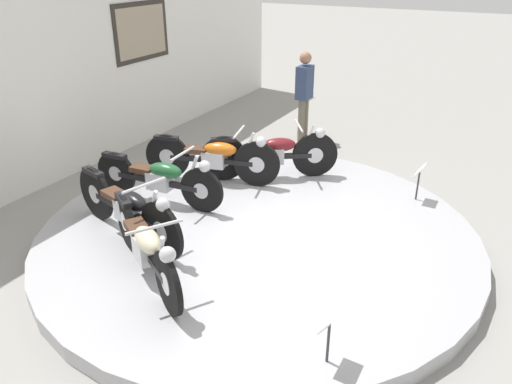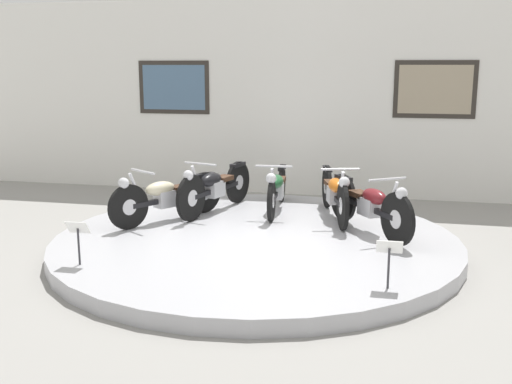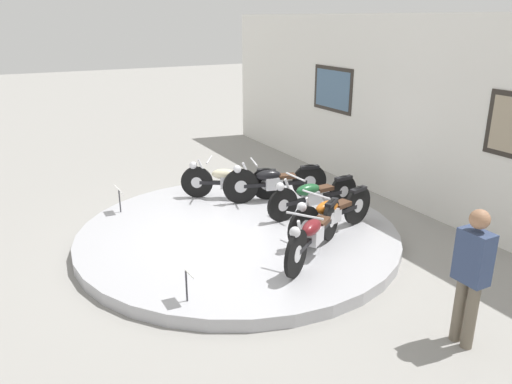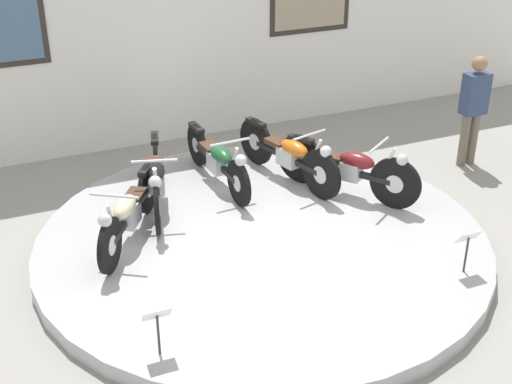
% 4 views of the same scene
% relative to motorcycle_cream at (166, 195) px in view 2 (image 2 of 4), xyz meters
% --- Properties ---
extents(ground_plane, '(60.00, 60.00, 0.00)m').
position_rel_motorcycle_cream_xyz_m(ground_plane, '(1.44, -0.51, -0.57)').
color(ground_plane, gray).
extents(display_platform, '(5.29, 5.29, 0.19)m').
position_rel_motorcycle_cream_xyz_m(display_platform, '(1.44, -0.51, -0.47)').
color(display_platform, '#ADADB2').
rests_on(display_platform, ground_plane).
extents(back_wall, '(14.00, 0.22, 3.60)m').
position_rel_motorcycle_cream_xyz_m(back_wall, '(1.44, 3.18, 1.24)').
color(back_wall, white).
rests_on(back_wall, ground_plane).
extents(motorcycle_cream, '(1.11, 1.69, 0.79)m').
position_rel_motorcycle_cream_xyz_m(motorcycle_cream, '(0.00, 0.00, 0.00)').
color(motorcycle_cream, black).
rests_on(motorcycle_cream, display_platform).
extents(motorcycle_black, '(0.68, 1.97, 0.82)m').
position_rel_motorcycle_cream_xyz_m(motorcycle_black, '(0.53, 0.68, 0.02)').
color(motorcycle_black, black).
rests_on(motorcycle_black, display_platform).
extents(motorcycle_green, '(0.54, 1.95, 0.78)m').
position_rel_motorcycle_cream_xyz_m(motorcycle_green, '(1.44, 0.94, -0.01)').
color(motorcycle_green, black).
rests_on(motorcycle_green, display_platform).
extents(motorcycle_orange, '(0.66, 1.96, 0.81)m').
position_rel_motorcycle_cream_xyz_m(motorcycle_orange, '(2.35, 0.68, 0.02)').
color(motorcycle_orange, black).
rests_on(motorcycle_orange, display_platform).
extents(motorcycle_maroon, '(1.18, 1.71, 0.81)m').
position_rel_motorcycle_cream_xyz_m(motorcycle_maroon, '(2.88, 0.00, 0.02)').
color(motorcycle_maroon, black).
rests_on(motorcycle_maroon, display_platform).
extents(info_placard_front_left, '(0.26, 0.11, 0.51)m').
position_rel_motorcycle_cream_xyz_m(info_placard_front_left, '(-0.26, -2.05, -0.01)').
color(info_placard_front_left, '#333338').
rests_on(info_placard_front_left, display_platform).
extents(info_placard_front_centre, '(0.26, 0.11, 0.51)m').
position_rel_motorcycle_cream_xyz_m(info_placard_front_centre, '(3.14, -2.05, -0.01)').
color(info_placard_front_centre, '#333338').
rests_on(info_placard_front_centre, display_platform).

